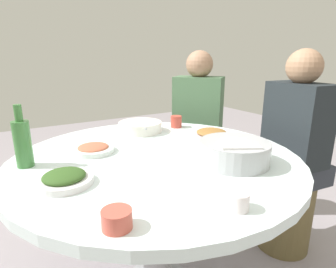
{
  "coord_description": "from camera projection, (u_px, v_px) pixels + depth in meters",
  "views": [
    {
      "loc": [
        0.55,
        1.02,
        1.17
      ],
      "look_at": [
        -0.09,
        -0.04,
        0.82
      ],
      "focal_mm": 29.27,
      "sensor_mm": 36.0,
      "label": 1
    }
  ],
  "objects": [
    {
      "name": "round_dining_table",
      "position": [
        156.0,
        178.0,
        1.26
      ],
      "size": [
        1.27,
        1.27,
        0.74
      ],
      "color": "#99999E",
      "rests_on": "ground"
    },
    {
      "name": "rice_bowl",
      "position": [
        234.0,
        152.0,
        1.13
      ],
      "size": [
        0.29,
        0.29,
        0.1
      ],
      "color": "#B2B5BA",
      "rests_on": "round_dining_table"
    },
    {
      "name": "soup_bowl",
      "position": [
        140.0,
        127.0,
        1.6
      ],
      "size": [
        0.25,
        0.27,
        0.06
      ],
      "color": "white",
      "rests_on": "round_dining_table"
    },
    {
      "name": "dish_tofu_braise",
      "position": [
        93.0,
        149.0,
        1.26
      ],
      "size": [
        0.19,
        0.19,
        0.04
      ],
      "color": "white",
      "rests_on": "round_dining_table"
    },
    {
      "name": "dish_greens",
      "position": [
        64.0,
        179.0,
        0.94
      ],
      "size": [
        0.19,
        0.19,
        0.05
      ],
      "color": "white",
      "rests_on": "round_dining_table"
    },
    {
      "name": "dish_stirfry",
      "position": [
        212.0,
        134.0,
        1.5
      ],
      "size": [
        0.24,
        0.24,
        0.05
      ],
      "color": "silver",
      "rests_on": "round_dining_table"
    },
    {
      "name": "green_bottle",
      "position": [
        23.0,
        142.0,
        1.08
      ],
      "size": [
        0.06,
        0.06,
        0.25
      ],
      "color": "#3C7839",
      "rests_on": "round_dining_table"
    },
    {
      "name": "tea_cup_near",
      "position": [
        117.0,
        219.0,
        0.7
      ],
      "size": [
        0.08,
        0.08,
        0.05
      ],
      "primitive_type": "cylinder",
      "color": "#C95244",
      "rests_on": "round_dining_table"
    },
    {
      "name": "tea_cup_far",
      "position": [
        238.0,
        201.0,
        0.79
      ],
      "size": [
        0.06,
        0.06,
        0.05
      ],
      "primitive_type": "cylinder",
      "color": "white",
      "rests_on": "round_dining_table"
    },
    {
      "name": "tea_cup_side",
      "position": [
        176.0,
        122.0,
        1.7
      ],
      "size": [
        0.07,
        0.07,
        0.07
      ],
      "primitive_type": "cylinder",
      "color": "#C44638",
      "rests_on": "round_dining_table"
    },
    {
      "name": "stool_for_diner_left",
      "position": [
        285.0,
        213.0,
        1.71
      ],
      "size": [
        0.31,
        0.31,
        0.45
      ],
      "primitive_type": "cylinder",
      "color": "brown",
      "rests_on": "ground"
    },
    {
      "name": "diner_left",
      "position": [
        296.0,
        129.0,
        1.56
      ],
      "size": [
        0.38,
        0.36,
        0.76
      ],
      "color": "#2D333D",
      "rests_on": "stool_for_diner_left"
    },
    {
      "name": "stool_for_diner_right",
      "position": [
        196.0,
        181.0,
        2.16
      ],
      "size": [
        0.33,
        0.33,
        0.45
      ],
      "primitive_type": "cylinder",
      "color": "brown",
      "rests_on": "ground"
    },
    {
      "name": "diner_right",
      "position": [
        198.0,
        113.0,
        2.01
      ],
      "size": [
        0.47,
        0.46,
        0.76
      ],
      "color": "#2D333D",
      "rests_on": "stool_for_diner_right"
    }
  ]
}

